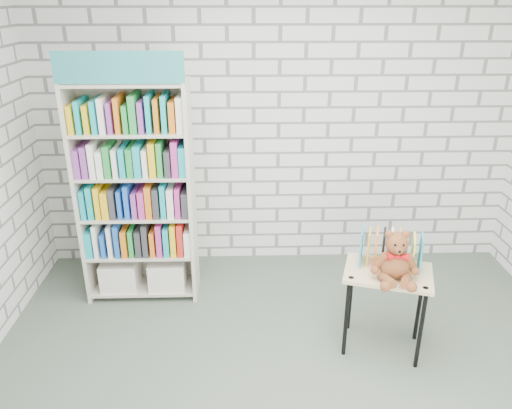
{
  "coord_description": "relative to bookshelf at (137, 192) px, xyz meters",
  "views": [
    {
      "loc": [
        -0.35,
        -2.56,
        2.52
      ],
      "look_at": [
        -0.24,
        0.95,
        1.02
      ],
      "focal_mm": 35.0,
      "sensor_mm": 36.0,
      "label": 1
    }
  ],
  "objects": [
    {
      "name": "ground",
      "position": [
        1.24,
        -1.36,
        -0.97
      ],
      "size": [
        4.5,
        4.5,
        0.0
      ],
      "primitive_type": "plane",
      "color": "#4A5749",
      "rests_on": "ground"
    },
    {
      "name": "room_shell",
      "position": [
        1.24,
        -1.36,
        0.81
      ],
      "size": [
        4.52,
        4.02,
        2.81
      ],
      "color": "silver",
      "rests_on": "ground"
    },
    {
      "name": "bookshelf",
      "position": [
        0.0,
        0.0,
        0.0
      ],
      "size": [
        0.95,
        0.37,
        2.14
      ],
      "color": "beige",
      "rests_on": "ground"
    },
    {
      "name": "display_table",
      "position": [
        1.94,
        -0.83,
        -0.4
      ],
      "size": [
        0.72,
        0.59,
        0.67
      ],
      "color": "tan",
      "rests_on": "ground"
    },
    {
      "name": "table_books",
      "position": [
        1.97,
        -0.73,
        -0.18
      ],
      "size": [
        0.47,
        0.31,
        0.26
      ],
      "color": "teal",
      "rests_on": "display_table"
    },
    {
      "name": "teddy_bear",
      "position": [
        1.94,
        -0.93,
        -0.16
      ],
      "size": [
        0.34,
        0.31,
        0.36
      ],
      "color": "brown",
      "rests_on": "display_table"
    }
  ]
}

